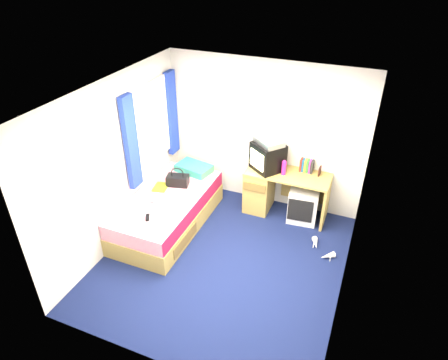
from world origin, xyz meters
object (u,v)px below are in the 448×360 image
at_px(picture_frame, 320,171).
at_px(aerosol_can, 282,166).
at_px(desk, 270,188).
at_px(pink_water_bottle, 284,168).
at_px(crt_tv, 268,157).
at_px(colour_swatch_fan, 155,218).
at_px(bed, 168,211).
at_px(remote_control, 148,217).
at_px(storage_cube, 303,204).
at_px(towel, 165,204).
at_px(magazine, 161,187).
at_px(white_heels, 321,250).
at_px(handbag, 178,180).
at_px(water_bottle, 152,200).
at_px(pillow, 194,168).
at_px(vcr, 269,141).

height_order(picture_frame, aerosol_can, aerosol_can).
distance_m(desk, pink_water_bottle, 0.50).
bearing_deg(crt_tv, desk, 36.20).
bearing_deg(colour_swatch_fan, bed, 102.53).
relative_size(aerosol_can, remote_control, 1.03).
xyz_separation_m(desk, picture_frame, (0.72, 0.13, 0.41)).
distance_m(storage_cube, towel, 2.17).
relative_size(desk, towel, 4.67).
bearing_deg(magazine, storage_cube, 20.61).
bearing_deg(pink_water_bottle, bed, -148.32).
distance_m(aerosol_can, white_heels, 1.40).
bearing_deg(crt_tv, handbag, -115.46).
distance_m(bed, magazine, 0.39).
bearing_deg(crt_tv, remote_control, -91.25).
height_order(storage_cube, water_bottle, water_bottle).
bearing_deg(picture_frame, towel, -140.29).
distance_m(bed, crt_tv, 1.75).
xyz_separation_m(pink_water_bottle, aerosol_can, (-0.06, 0.10, -0.03)).
bearing_deg(pink_water_bottle, water_bottle, -145.12).
height_order(crt_tv, towel, crt_tv).
height_order(desk, towel, desk).
height_order(pink_water_bottle, water_bottle, pink_water_bottle).
bearing_deg(pillow, desk, 8.45).
height_order(storage_cube, vcr, vcr).
bearing_deg(picture_frame, storage_cube, -128.15).
bearing_deg(storage_cube, white_heels, -62.78).
bearing_deg(towel, handbag, 100.34).
bearing_deg(pillow, storage_cube, 4.48).
xyz_separation_m(aerosol_can, colour_swatch_fan, (-1.35, -1.59, -0.29)).
height_order(crt_tv, white_heels, crt_tv).
bearing_deg(desk, pink_water_bottle, -17.07).
bearing_deg(vcr, storage_cube, 34.84).
bearing_deg(water_bottle, remote_control, -68.53).
relative_size(desk, remote_control, 8.13).
bearing_deg(white_heels, vcr, 145.85).
xyz_separation_m(picture_frame, white_heels, (0.29, -0.86, -0.78)).
distance_m(towel, colour_swatch_fan, 0.29).
relative_size(bed, magazine, 7.14).
relative_size(picture_frame, magazine, 0.50).
xyz_separation_m(crt_tv, vcr, (0.00, 0.00, 0.26)).
xyz_separation_m(vcr, magazine, (-1.46, -0.84, -0.68)).
relative_size(desk, storage_cube, 2.35).
bearing_deg(storage_cube, magazine, -164.98).
height_order(desk, handbag, handbag).
bearing_deg(magazine, colour_swatch_fan, -65.79).
height_order(pillow, aerosol_can, aerosol_can).
relative_size(handbag, towel, 1.33).
distance_m(bed, handbag, 0.50).
xyz_separation_m(handbag, remote_control, (0.02, -0.92, -0.08)).
xyz_separation_m(pillow, crt_tv, (1.19, 0.19, 0.37)).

